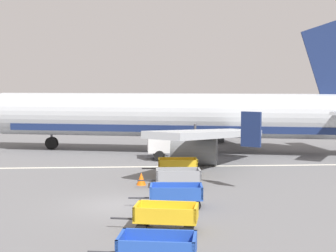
{
  "coord_description": "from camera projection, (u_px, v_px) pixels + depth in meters",
  "views": [
    {
      "loc": [
        0.94,
        -23.95,
        5.99
      ],
      "look_at": [
        3.18,
        11.88,
        2.8
      ],
      "focal_mm": 53.5,
      "sensor_mm": 36.0,
      "label": 1
    }
  ],
  "objects": [
    {
      "name": "baggage_cart_fourth_in_row",
      "position": [
        178.0,
        177.0,
        28.21
      ],
      "size": [
        3.57,
        1.46,
        1.07
      ],
      "color": "gray",
      "rests_on": "ground"
    },
    {
      "name": "airplane",
      "position": [
        180.0,
        116.0,
        42.43
      ],
      "size": [
        37.4,
        30.25,
        11.34
      ],
      "color": "#B2B7BC",
      "rests_on": "ground"
    },
    {
      "name": "service_truck_beside_carts",
      "position": [
        165.0,
        145.0,
        38.55
      ],
      "size": [
        4.4,
        2.07,
        2.1
      ],
      "color": "slate",
      "rests_on": "ground"
    },
    {
      "name": "baggage_cart_nearest",
      "position": [
        157.0,
        249.0,
        16.11
      ],
      "size": [
        3.62,
        1.79,
        1.07
      ],
      "color": "#234CB2",
      "rests_on": "ground"
    },
    {
      "name": "baggage_cart_third_in_row",
      "position": [
        176.0,
        195.0,
        23.91
      ],
      "size": [
        3.59,
        1.57,
        1.07
      ],
      "color": "#234CB2",
      "rests_on": "ground"
    },
    {
      "name": "traffic_cone_near_plane",
      "position": [
        141.0,
        179.0,
        29.04
      ],
      "size": [
        0.55,
        0.55,
        0.73
      ],
      "primitive_type": "cone",
      "color": "orange",
      "rests_on": "ground"
    },
    {
      "name": "ground_plane",
      "position": [
        118.0,
        205.0,
        24.28
      ],
      "size": [
        220.0,
        220.0,
        0.0
      ],
      "primitive_type": "plane",
      "color": "slate"
    },
    {
      "name": "apron_stripe",
      "position": [
        124.0,
        167.0,
        35.17
      ],
      "size": [
        120.0,
        0.36,
        0.01
      ],
      "primitive_type": "cube",
      "color": "silver",
      "rests_on": "ground"
    },
    {
      "name": "baggage_cart_far_end",
      "position": [
        178.0,
        166.0,
        32.05
      ],
      "size": [
        3.58,
        1.5,
        1.07
      ],
      "color": "gold",
      "rests_on": "ground"
    },
    {
      "name": "baggage_cart_second_in_row",
      "position": [
        166.0,
        216.0,
        20.09
      ],
      "size": [
        3.63,
        1.85,
        1.07
      ],
      "color": "gold",
      "rests_on": "ground"
    }
  ]
}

